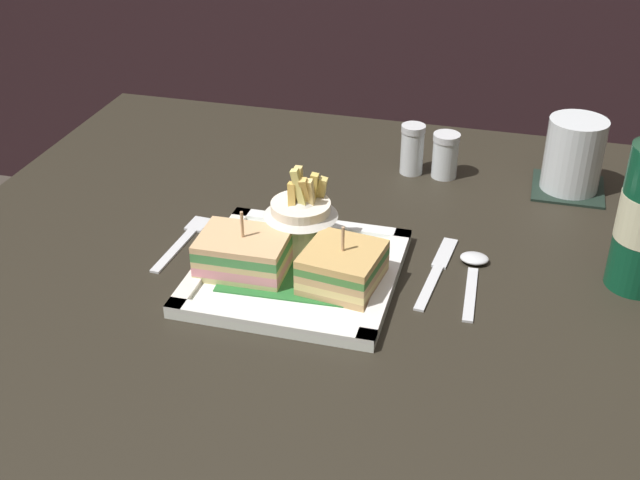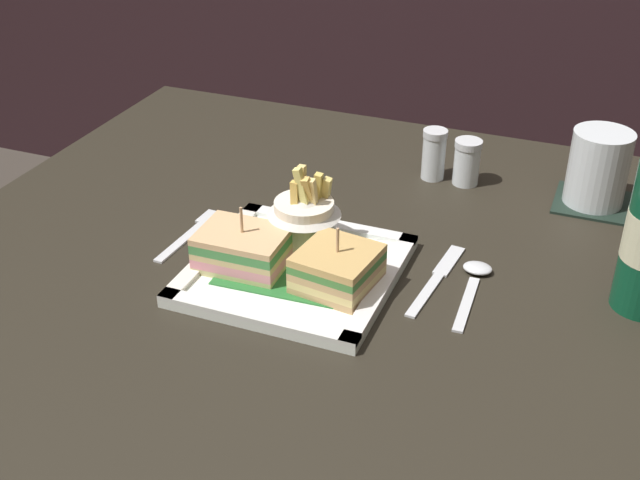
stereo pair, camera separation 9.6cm
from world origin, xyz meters
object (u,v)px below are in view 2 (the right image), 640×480
Objects in this scene: dining_table at (342,368)px; sandwich_half_right at (337,269)px; fork at (193,232)px; fries_cup at (306,213)px; pepper_shaker at (467,165)px; sandwich_half_left at (243,249)px; square_plate at (295,271)px; spoon at (474,278)px; water_glass at (597,172)px; salt_shaker at (434,157)px; knife at (438,277)px.

dining_table is 0.21m from sandwich_half_right.
sandwich_half_right is 0.69× the size of fork.
pepper_shaker is at bearing 61.33° from fries_cup.
sandwich_half_left reaches higher than sandwich_half_right.
spoon is at bearing 18.12° from square_plate.
water_glass is at bearing 39.37° from fries_cup.
sandwich_half_left is at bearing -164.55° from square_plate.
pepper_shaker is at bearing 67.01° from square_plate.
sandwich_half_left is at bearing -113.54° from salt_shaker.
fork is (-0.16, -0.01, -0.05)m from fries_cup.
water_glass is (0.32, 0.26, -0.01)m from fries_cup.
sandwich_half_right is 0.13m from knife.
fork is 0.37m from salt_shaker.
sandwich_half_right is at bearing -149.90° from spoon.
pepper_shaker is (-0.07, 0.25, 0.02)m from spoon.
salt_shaker is (0.25, 0.27, 0.03)m from fork.
sandwich_half_left is (-0.10, -0.07, 0.20)m from dining_table.
fries_cup reaches higher than sandwich_half_right.
spoon reaches higher than dining_table.
salt_shaker reaches higher than fork.
knife is at bearing 18.68° from sandwich_half_left.
pepper_shaker is at bearing 0.00° from salt_shaker.
dining_table is at bearing -98.75° from salt_shaker.
spoon is (0.37, 0.02, 0.00)m from fork.
salt_shaker is (-0.08, 0.26, 0.03)m from knife.
fries_cup is 0.28m from salt_shaker.
spoon is at bearing 3.08° from fries_cup.
spoon is at bearing -74.58° from pepper_shaker.
spoon is at bearing 11.17° from knife.
spoon is (0.16, 0.02, 0.17)m from dining_table.
sandwich_half_right is at bearing -127.02° from water_glass.
spoon is 2.10× the size of pepper_shaker.
sandwich_half_right is at bearing -46.28° from fries_cup.
salt_shaker is (0.08, 0.31, 0.03)m from square_plate.
knife is at bearing 36.46° from sandwich_half_right.
water_glass is at bearing 41.98° from sandwich_half_left.
sandwich_half_left is 0.38m from pepper_shaker.
dining_table is at bearing -108.71° from pepper_shaker.
fries_cup is at bearing -176.92° from spoon.
sandwich_half_right is at bearing -102.58° from pepper_shaker.
square_plate is at bearing -134.45° from water_glass.
salt_shaker is at bearing 106.40° from knife.
dining_table is at bearing 2.04° from fork.
fries_cup is (-0.01, 0.05, 0.05)m from square_plate.
dining_table is 0.19m from square_plate.
sandwich_half_left is 0.36m from salt_shaker.
sandwich_half_left reaches higher than pepper_shaker.
water_glass is at bearing 66.50° from spoon.
fries_cup is 0.79× the size of spoon.
square_plate reaches higher than knife.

